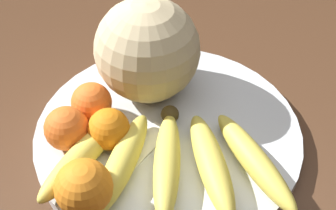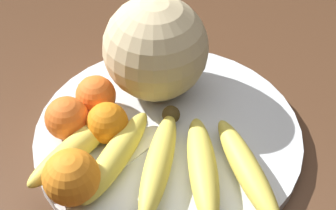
# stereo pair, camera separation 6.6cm
# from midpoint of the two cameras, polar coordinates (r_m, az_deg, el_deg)

# --- Properties ---
(kitchen_table) EXTENTS (1.22, 1.06, 0.73)m
(kitchen_table) POSITION_cam_midpoint_polar(r_m,az_deg,el_deg) (0.75, -0.76, -11.98)
(kitchen_table) COLOR #4C301E
(kitchen_table) RESTS_ON ground_plane
(fruit_bowl) EXTENTS (0.40, 0.40, 0.02)m
(fruit_bowl) POSITION_cam_midpoint_polar(r_m,az_deg,el_deg) (0.70, -2.69, -3.55)
(fruit_bowl) COLOR silver
(fruit_bowl) RESTS_ON kitchen_table
(melon) EXTENTS (0.16, 0.16, 0.16)m
(melon) POSITION_cam_midpoint_polar(r_m,az_deg,el_deg) (0.71, -5.23, 6.60)
(melon) COLOR beige
(melon) RESTS_ON fruit_bowl
(banana_bunch) EXTENTS (0.21, 0.34, 0.04)m
(banana_bunch) POSITION_cam_midpoint_polar(r_m,az_deg,el_deg) (0.63, -2.90, -6.85)
(banana_bunch) COLOR #473819
(banana_bunch) RESTS_ON fruit_bowl
(orange_front_left) EXTENTS (0.07, 0.07, 0.07)m
(orange_front_left) POSITION_cam_midpoint_polar(r_m,az_deg,el_deg) (0.60, -13.42, -9.95)
(orange_front_left) COLOR orange
(orange_front_left) RESTS_ON fruit_bowl
(orange_front_right) EXTENTS (0.06, 0.06, 0.06)m
(orange_front_right) POSITION_cam_midpoint_polar(r_m,az_deg,el_deg) (0.66, -10.07, -3.06)
(orange_front_right) COLOR orange
(orange_front_right) RESTS_ON fruit_bowl
(orange_mid_center) EXTENTS (0.06, 0.06, 0.06)m
(orange_mid_center) POSITION_cam_midpoint_polar(r_m,az_deg,el_deg) (0.71, -11.96, 0.17)
(orange_mid_center) COLOR orange
(orange_mid_center) RESTS_ON fruit_bowl
(orange_back_left) EXTENTS (0.06, 0.06, 0.06)m
(orange_back_left) POSITION_cam_midpoint_polar(r_m,az_deg,el_deg) (0.68, -15.03, -2.91)
(orange_back_left) COLOR orange
(orange_back_left) RESTS_ON fruit_bowl
(produce_tag) EXTENTS (0.09, 0.09, 0.00)m
(produce_tag) POSITION_cam_midpoint_polar(r_m,az_deg,el_deg) (0.67, -5.75, -5.10)
(produce_tag) COLOR white
(produce_tag) RESTS_ON fruit_bowl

